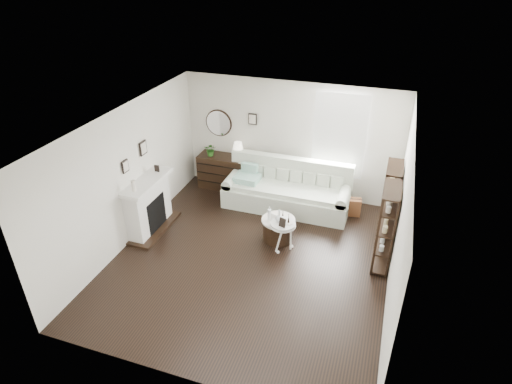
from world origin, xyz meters
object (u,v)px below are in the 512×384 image
(drum_table, at_px, (278,229))
(pedestal_table, at_px, (283,225))
(sofa, at_px, (287,192))
(dresser, at_px, (225,172))

(drum_table, height_order, pedestal_table, pedestal_table)
(drum_table, xyz_separation_m, pedestal_table, (0.17, -0.28, 0.31))
(sofa, relative_size, pedestal_table, 4.67)
(drum_table, relative_size, pedestal_table, 1.12)
(sofa, bearing_deg, drum_table, -82.85)
(dresser, xyz_separation_m, pedestal_table, (2.01, -1.96, 0.13))
(sofa, height_order, drum_table, sofa)
(dresser, height_order, pedestal_table, dresser)
(sofa, xyz_separation_m, pedestal_table, (0.33, -1.57, 0.19))
(dresser, distance_m, drum_table, 2.50)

